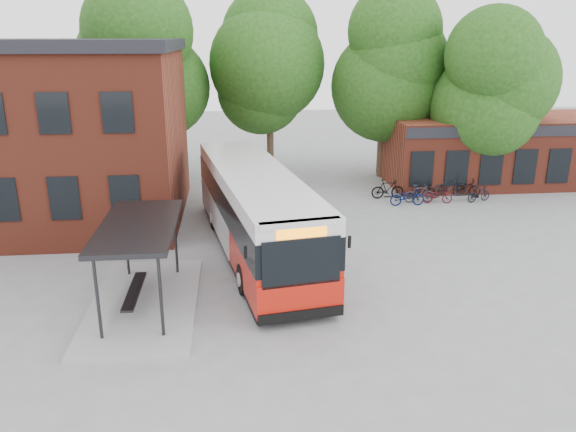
{
  "coord_description": "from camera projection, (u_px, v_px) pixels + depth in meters",
  "views": [
    {
      "loc": [
        -1.35,
        -18.51,
        8.65
      ],
      "look_at": [
        0.67,
        2.02,
        2.0
      ],
      "focal_mm": 35.0,
      "sensor_mm": 36.0,
      "label": 1
    }
  ],
  "objects": [
    {
      "name": "bus_shelter",
      "position": [
        141.0,
        264.0,
        18.5
      ],
      "size": [
        3.6,
        7.0,
        2.9
      ],
      "primitive_type": null,
      "color": "#262629",
      "rests_on": "ground"
    },
    {
      "name": "bicycle_5",
      "position": [
        450.0,
        187.0,
        31.52
      ],
      "size": [
        1.87,
        0.61,
        1.11
      ],
      "primitive_type": "imported",
      "rotation": [
        0.0,
        0.0,
        1.52
      ],
      "color": "black",
      "rests_on": "ground"
    },
    {
      "name": "bicycle_4",
      "position": [
        437.0,
        196.0,
        30.21
      ],
      "size": [
        1.65,
        0.72,
        0.84
      ],
      "primitive_type": "imported",
      "rotation": [
        0.0,
        0.0,
        1.47
      ],
      "color": "#520E16",
      "rests_on": "ground"
    },
    {
      "name": "bike_rail",
      "position": [
        431.0,
        198.0,
        30.59
      ],
      "size": [
        5.2,
        0.1,
        0.38
      ],
      "primitive_type": null,
      "color": "#262629",
      "rests_on": "ground"
    },
    {
      "name": "bicycle_6",
      "position": [
        463.0,
        187.0,
        31.58
      ],
      "size": [
        2.03,
        1.23,
        1.01
      ],
      "primitive_type": "imported",
      "rotation": [
        0.0,
        0.0,
        1.25
      ],
      "color": "black",
      "rests_on": "ground"
    },
    {
      "name": "bicycle_2",
      "position": [
        422.0,
        190.0,
        31.23
      ],
      "size": [
        1.7,
        0.89,
        0.85
      ],
      "primitive_type": "imported",
      "rotation": [
        0.0,
        0.0,
        1.78
      ],
      "color": "black",
      "rests_on": "ground"
    },
    {
      "name": "tree_0",
      "position": [
        153.0,
        91.0,
        33.22
      ],
      "size": [
        7.92,
        7.92,
        11.0
      ],
      "primitive_type": null,
      "color": "#1B4211",
      "rests_on": "ground"
    },
    {
      "name": "bicycle_7",
      "position": [
        479.0,
        194.0,
        30.47
      ],
      "size": [
        1.57,
        0.88,
        0.91
      ],
      "primitive_type": "imported",
      "rotation": [
        0.0,
        0.0,
        1.89
      ],
      "color": "black",
      "rests_on": "ground"
    },
    {
      "name": "bicycle_1",
      "position": [
        388.0,
        189.0,
        31.06
      ],
      "size": [
        1.83,
        0.56,
        1.1
      ],
      "primitive_type": "imported",
      "rotation": [
        0.0,
        0.0,
        1.55
      ],
      "color": "black",
      "rests_on": "ground"
    },
    {
      "name": "tree_1",
      "position": [
        270.0,
        94.0,
        34.91
      ],
      "size": [
        7.92,
        7.92,
        10.4
      ],
      "primitive_type": null,
      "color": "#1B4211",
      "rests_on": "ground"
    },
    {
      "name": "ground",
      "position": [
        275.0,
        286.0,
        20.31
      ],
      "size": [
        100.0,
        100.0,
        0.0
      ],
      "primitive_type": "plane",
      "color": "slate"
    },
    {
      "name": "shop_row",
      "position": [
        501.0,
        149.0,
        34.36
      ],
      "size": [
        14.0,
        6.2,
        4.0
      ],
      "primitive_type": null,
      "color": "maroon",
      "rests_on": "ground"
    },
    {
      "name": "bicycle_3",
      "position": [
        419.0,
        194.0,
        30.32
      ],
      "size": [
        1.66,
        0.47,
        1.0
      ],
      "primitive_type": "imported",
      "rotation": [
        0.0,
        0.0,
        1.57
      ],
      "color": "#2D2C33",
      "rests_on": "ground"
    },
    {
      "name": "tree_3",
      "position": [
        489.0,
        110.0,
        31.47
      ],
      "size": [
        7.04,
        7.04,
        9.28
      ],
      "primitive_type": null,
      "color": "#1B4211",
      "rests_on": "ground"
    },
    {
      "name": "city_bus",
      "position": [
        255.0,
        212.0,
        23.08
      ],
      "size": [
        5.12,
        13.88,
        3.45
      ],
      "primitive_type": null,
      "rotation": [
        0.0,
        0.0,
        0.17
      ],
      "color": "red",
      "rests_on": "ground"
    },
    {
      "name": "bicycle_0",
      "position": [
        407.0,
        197.0,
        29.79
      ],
      "size": [
        1.85,
        0.65,
        0.97
      ],
      "primitive_type": "imported",
      "rotation": [
        0.0,
        0.0,
        1.57
      ],
      "color": "#030E40",
      "rests_on": "ground"
    },
    {
      "name": "tree_2",
      "position": [
        384.0,
        89.0,
        34.53
      ],
      "size": [
        7.92,
        7.92,
        11.0
      ],
      "primitive_type": null,
      "color": "#1B4211",
      "rests_on": "ground"
    }
  ]
}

